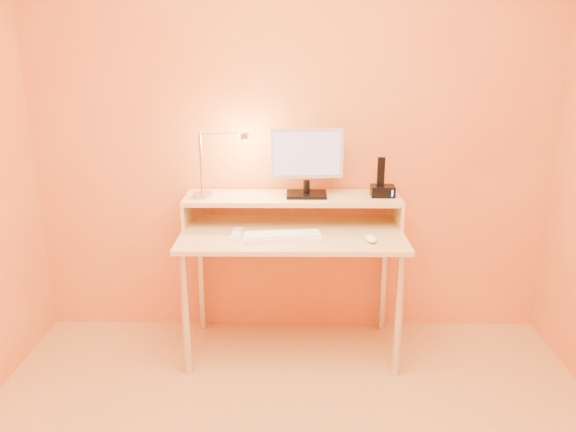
{
  "coord_description": "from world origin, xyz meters",
  "views": [
    {
      "loc": [
        0.01,
        -1.68,
        1.71
      ],
      "look_at": [
        -0.02,
        1.13,
        0.83
      ],
      "focal_mm": 34.95,
      "sensor_mm": 36.0,
      "label": 1
    }
  ],
  "objects_px": {
    "keyboard": "(283,237)",
    "phone_dock": "(383,191)",
    "lamp_base": "(202,195)",
    "remote_control": "(237,234)",
    "mouse": "(371,239)",
    "monitor_panel": "(307,153)"
  },
  "relations": [
    {
      "from": "lamp_base",
      "to": "keyboard",
      "type": "bearing_deg",
      "value": -27.71
    },
    {
      "from": "phone_dock",
      "to": "keyboard",
      "type": "distance_m",
      "value": 0.64
    },
    {
      "from": "monitor_panel",
      "to": "keyboard",
      "type": "relative_size",
      "value": 0.98
    },
    {
      "from": "phone_dock",
      "to": "keyboard",
      "type": "relative_size",
      "value": 0.32
    },
    {
      "from": "phone_dock",
      "to": "mouse",
      "type": "height_order",
      "value": "phone_dock"
    },
    {
      "from": "lamp_base",
      "to": "phone_dock",
      "type": "height_order",
      "value": "phone_dock"
    },
    {
      "from": "phone_dock",
      "to": "remote_control",
      "type": "distance_m",
      "value": 0.84
    },
    {
      "from": "mouse",
      "to": "remote_control",
      "type": "xyz_separation_m",
      "value": [
        -0.7,
        0.08,
        -0.01
      ]
    },
    {
      "from": "lamp_base",
      "to": "mouse",
      "type": "distance_m",
      "value": 0.95
    },
    {
      "from": "monitor_panel",
      "to": "remote_control",
      "type": "distance_m",
      "value": 0.58
    },
    {
      "from": "lamp_base",
      "to": "keyboard",
      "type": "relative_size",
      "value": 0.25
    },
    {
      "from": "phone_dock",
      "to": "keyboard",
      "type": "xyz_separation_m",
      "value": [
        -0.55,
        -0.26,
        -0.18
      ]
    },
    {
      "from": "keyboard",
      "to": "mouse",
      "type": "bearing_deg",
      "value": -11.5
    },
    {
      "from": "keyboard",
      "to": "phone_dock",
      "type": "bearing_deg",
      "value": 18.62
    },
    {
      "from": "monitor_panel",
      "to": "lamp_base",
      "type": "distance_m",
      "value": 0.62
    },
    {
      "from": "monitor_panel",
      "to": "phone_dock",
      "type": "xyz_separation_m",
      "value": [
        0.42,
        -0.01,
        -0.21
      ]
    },
    {
      "from": "mouse",
      "to": "keyboard",
      "type": "bearing_deg",
      "value": 171.12
    },
    {
      "from": "monitor_panel",
      "to": "keyboard",
      "type": "distance_m",
      "value": 0.49
    },
    {
      "from": "monitor_panel",
      "to": "lamp_base",
      "type": "bearing_deg",
      "value": 179.66
    },
    {
      "from": "monitor_panel",
      "to": "phone_dock",
      "type": "relative_size",
      "value": 3.06
    },
    {
      "from": "lamp_base",
      "to": "phone_dock",
      "type": "xyz_separation_m",
      "value": [
        1.0,
        0.03,
        0.02
      ]
    },
    {
      "from": "keyboard",
      "to": "monitor_panel",
      "type": "bearing_deg",
      "value": 57.91
    }
  ]
}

